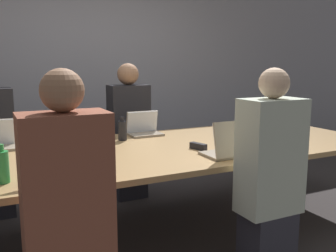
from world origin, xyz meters
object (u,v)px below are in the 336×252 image
object	(u,v)px
person_near_midright	(270,180)
bottle_far_center	(122,130)
cup_near_midright	(248,145)
person_near_left	(68,222)
person_far_center	(129,134)
laptop_near_midright	(229,147)
stapler	(198,146)
laptop_near_left	(50,170)
laptop_far_center	(144,128)
bottle_near_left	(2,166)

from	to	relation	value
person_near_midright	bottle_far_center	bearing A→B (deg)	-66.76
person_near_midright	cup_near_midright	xyz separation A→B (m)	(0.19, 0.47, 0.12)
person_near_left	person_far_center	xyz separation A→B (m)	(1.01, 1.92, 0.02)
bottle_far_center	cup_near_midright	distance (m)	1.10
bottle_far_center	person_near_midright	xyz separation A→B (m)	(0.55, -1.28, -0.16)
person_far_center	laptop_near_midright	xyz separation A→B (m)	(0.23, -1.45, 0.13)
person_far_center	stapler	distance (m)	1.16
laptop_near_midright	stapler	xyz separation A→B (m)	(-0.08, 0.31, -0.05)
laptop_near_midright	stapler	world-z (taller)	laptop_near_midright
laptop_near_left	bottle_far_center	xyz separation A→B (m)	(0.76, 0.92, 0.02)
person_far_center	laptop_far_center	bearing A→B (deg)	-88.76
bottle_far_center	stapler	distance (m)	0.73
stapler	person_near_midright	bearing A→B (deg)	-95.54
cup_near_midright	stapler	bearing A→B (deg)	147.39
person_near_left	laptop_far_center	distance (m)	1.84
laptop_near_left	laptop_far_center	bearing A→B (deg)	-133.68
person_far_center	laptop_near_midright	world-z (taller)	person_far_center
laptop_near_left	person_near_left	distance (m)	0.48
bottle_far_center	stapler	size ratio (longest dim) A/B	1.33
person_near_left	stapler	bearing A→B (deg)	-146.30
person_far_center	laptop_near_midright	size ratio (longest dim) A/B	4.35
laptop_near_midright	cup_near_midright	distance (m)	0.27
cup_near_midright	laptop_near_midright	bearing A→B (deg)	-158.55
person_near_left	bottle_near_left	size ratio (longest dim) A/B	6.26
laptop_near_left	laptop_near_midright	distance (m)	1.25
laptop_far_center	person_far_center	world-z (taller)	person_far_center
bottle_far_center	person_near_midright	size ratio (longest dim) A/B	0.15
stapler	laptop_near_left	bearing A→B (deg)	178.37
stapler	laptop_far_center	bearing A→B (deg)	84.32
person_far_center	person_near_left	bearing A→B (deg)	-117.74
bottle_near_left	laptop_near_midright	xyz separation A→B (m)	(1.49, -0.08, -0.02)
bottle_near_left	stapler	world-z (taller)	bottle_near_left
person_near_midright	stapler	bearing A→B (deg)	-78.76
laptop_near_left	person_near_midright	bearing A→B (deg)	164.67
person_near_midright	stapler	size ratio (longest dim) A/B	8.83
laptop_near_left	person_near_midright	size ratio (longest dim) A/B	0.22
bottle_near_left	laptop_far_center	distance (m)	1.60
person_near_left	laptop_far_center	bearing A→B (deg)	-123.62
laptop_far_center	bottle_far_center	size ratio (longest dim) A/B	1.49
laptop_near_left	bottle_near_left	size ratio (longest dim) A/B	1.38
bottle_near_left	person_far_center	xyz separation A→B (m)	(1.26, 1.37, -0.15)
person_near_left	person_far_center	bearing A→B (deg)	-117.74
laptop_far_center	person_far_center	size ratio (longest dim) A/B	0.22
person_near_midright	laptop_far_center	bearing A→B (deg)	-78.84
bottle_far_center	stapler	world-z (taller)	bottle_far_center
bottle_far_center	laptop_near_midright	size ratio (longest dim) A/B	0.64
laptop_far_center	person_near_midright	size ratio (longest dim) A/B	0.22
laptop_near_left	person_far_center	xyz separation A→B (m)	(1.01, 1.46, -0.12)
bottle_near_left	person_near_midright	size ratio (longest dim) A/B	0.16
laptop_far_center	laptop_near_midright	distance (m)	1.08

